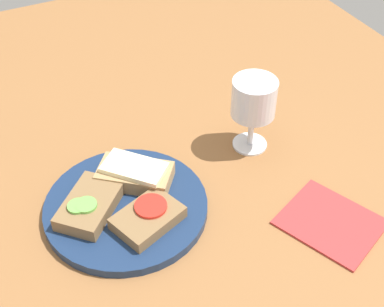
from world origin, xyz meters
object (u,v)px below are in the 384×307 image
(plate, at_px, (126,207))
(sandwich_with_cheese, at_px, (137,173))
(wine_glass, at_px, (254,101))
(napkin, at_px, (330,222))
(sandwich_with_tomato, at_px, (148,217))
(sandwich_with_cucumber, at_px, (90,205))

(plate, bearing_deg, sandwich_with_cheese, 47.97)
(wine_glass, distance_m, napkin, 0.23)
(plate, distance_m, sandwich_with_tomato, 0.06)
(plate, height_order, sandwich_with_cheese, sandwich_with_cheese)
(sandwich_with_cheese, bearing_deg, wine_glass, 2.50)
(sandwich_with_cheese, xyz_separation_m, napkin, (0.24, -0.20, -0.03))
(wine_glass, bearing_deg, sandwich_with_cucumber, -172.84)
(sandwich_with_cheese, distance_m, sandwich_with_cucumber, 0.09)
(plate, bearing_deg, napkin, -31.06)
(sandwich_with_cheese, xyz_separation_m, sandwich_with_cucumber, (-0.09, -0.03, -0.00))
(sandwich_with_tomato, bearing_deg, napkin, -24.00)
(sandwich_with_tomato, xyz_separation_m, napkin, (0.25, -0.11, -0.03))
(plate, distance_m, sandwich_with_cucumber, 0.06)
(wine_glass, height_order, napkin, wine_glass)
(wine_glass, relative_size, napkin, 0.96)
(wine_glass, bearing_deg, plate, -169.02)
(plate, xyz_separation_m, sandwich_with_cheese, (0.04, 0.04, 0.02))
(plate, height_order, sandwich_with_cucumber, sandwich_with_cucumber)
(napkin, bearing_deg, sandwich_with_cheese, 139.20)
(sandwich_with_tomato, relative_size, napkin, 0.82)
(sandwich_with_cheese, bearing_deg, napkin, -40.80)
(sandwich_with_cheese, relative_size, sandwich_with_cucumber, 1.03)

